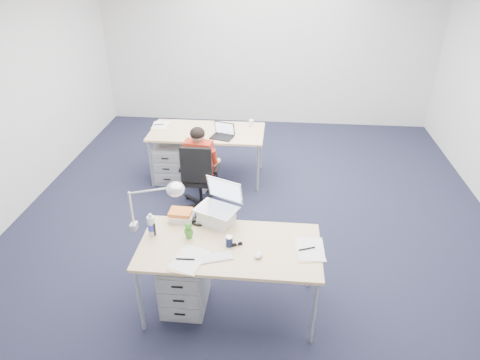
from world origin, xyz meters
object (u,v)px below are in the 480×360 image
at_px(far_cup, 251,123).
at_px(drawer_pedestal_far, 170,161).
at_px(can_koozie, 229,241).
at_px(dark_laptop, 222,131).
at_px(computer_mouse, 258,255).
at_px(water_bottle, 151,225).
at_px(office_chair, 200,190).
at_px(desk_lamp, 148,205).
at_px(desk_far, 207,134).
at_px(seated_person, 202,164).
at_px(bear_figurine, 189,230).
at_px(cordless_phone, 153,229).
at_px(wireless_keyboard, 216,257).
at_px(drawer_pedestal_near, 185,281).
at_px(sunglasses, 237,245).
at_px(silver_laptop, 216,205).
at_px(headphones, 200,220).
at_px(desk_near, 230,250).
at_px(book_stack, 181,215).

bearing_deg(far_cup, drawer_pedestal_far, -163.82).
relative_size(can_koozie, dark_laptop, 0.35).
height_order(computer_mouse, water_bottle, water_bottle).
relative_size(office_chair, desk_lamp, 1.73).
bearing_deg(desk_far, seated_person, -86.30).
bearing_deg(bear_figurine, cordless_phone, -163.92).
xyz_separation_m(computer_mouse, far_cup, (-0.27, 2.91, 0.03)).
height_order(drawer_pedestal_far, computer_mouse, computer_mouse).
bearing_deg(wireless_keyboard, dark_laptop, 77.04).
bearing_deg(desk_lamp, water_bottle, -75.95).
distance_m(wireless_keyboard, can_koozie, 0.20).
bearing_deg(far_cup, can_koozie, -89.86).
height_order(computer_mouse, can_koozie, can_koozie).
bearing_deg(dark_laptop, drawer_pedestal_near, -74.98).
relative_size(can_koozie, sunglasses, 0.99).
bearing_deg(desk_lamp, seated_person, 74.31).
bearing_deg(drawer_pedestal_near, desk_lamp, 153.25).
bearing_deg(dark_laptop, office_chair, -92.05).
xyz_separation_m(silver_laptop, headphones, (-0.16, -0.00, -0.18)).
distance_m(headphones, far_cup, 2.46).
xyz_separation_m(sunglasses, desk_lamp, (-0.82, 0.16, 0.26)).
xyz_separation_m(water_bottle, desk_lamp, (-0.03, 0.07, 0.16)).
xyz_separation_m(silver_laptop, water_bottle, (-0.56, -0.25, -0.09)).
height_order(sunglasses, far_cup, far_cup).
xyz_separation_m(seated_person, wireless_keyboard, (0.48, -2.04, 0.18)).
relative_size(silver_laptop, far_cup, 4.15).
xyz_separation_m(desk_near, book_stack, (-0.51, 0.35, 0.10)).
relative_size(water_bottle, dark_laptop, 0.77).
height_order(office_chair, far_cup, office_chair).
xyz_separation_m(cordless_phone, sunglasses, (0.77, -0.08, -0.05)).
distance_m(computer_mouse, cordless_phone, 0.99).
height_order(office_chair, silver_laptop, silver_laptop).
bearing_deg(drawer_pedestal_near, drawer_pedestal_far, 106.49).
distance_m(desk_far, cordless_phone, 2.46).
bearing_deg(headphones, water_bottle, -157.89).
distance_m(office_chair, wireless_keyboard, 2.00).
bearing_deg(book_stack, office_chair, 93.34).
distance_m(office_chair, desk_lamp, 1.71).
relative_size(desk_near, book_stack, 7.02).
relative_size(headphones, far_cup, 2.32).
distance_m(desk_near, far_cup, 2.78).
bearing_deg(computer_mouse, desk_far, 120.75).
bearing_deg(office_chair, sunglasses, -68.62).
bearing_deg(silver_laptop, desk_far, 125.27).
height_order(drawer_pedestal_near, far_cup, far_cup).
height_order(office_chair, computer_mouse, office_chair).
bearing_deg(far_cup, office_chair, -118.09).
height_order(seated_person, can_koozie, seated_person).
height_order(seated_person, drawer_pedestal_far, seated_person).
bearing_deg(desk_near, seated_person, 107.12).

